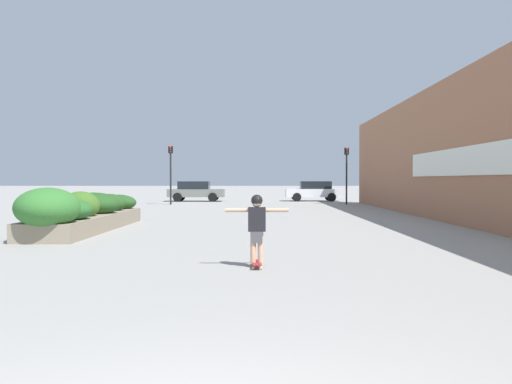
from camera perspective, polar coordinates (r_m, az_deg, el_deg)
The scene contains 8 objects.
building_wall_right at distance 20.03m, azimuth 21.59°, elevation 4.29°, with size 0.67×42.67×5.42m.
planter_box at distance 18.50m, azimuth -16.87°, elevation -1.94°, with size 1.74×8.95×1.41m.
skateboard at distance 10.50m, azimuth 0.08°, elevation -7.16°, with size 0.20×0.76×0.09m.
skateboarder at distance 10.42m, azimuth 0.08°, elevation -2.95°, with size 1.16×0.21×1.24m.
car_leftmost at distance 43.31m, azimuth 5.81°, elevation 0.13°, with size 4.16×1.96×1.50m.
car_center_left at distance 42.81m, azimuth -6.06°, elevation 0.12°, with size 4.16×1.95×1.49m.
traffic_light_left at distance 37.25m, azimuth -8.54°, elevation 2.67°, with size 0.28×0.30×3.78m.
traffic_light_right at distance 37.39m, azimuth 9.05°, elevation 2.58°, with size 0.28×0.30×3.69m.
Camera 1 is at (0.44, -3.13, 1.60)m, focal length 40.00 mm.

